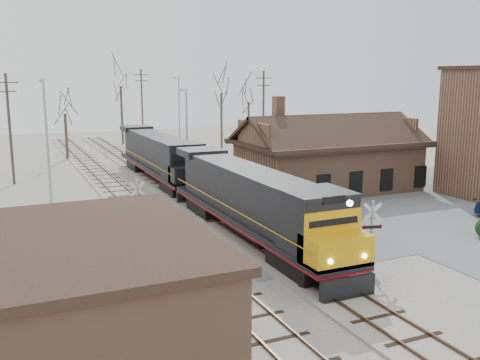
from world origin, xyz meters
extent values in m
plane|color=#AAA499|center=(0.00, 0.00, 0.00)|extent=(140.00, 140.00, 0.00)
cube|color=#5B5B60|center=(0.00, 0.00, 0.01)|extent=(60.00, 9.00, 0.03)
cube|color=#5B5B60|center=(18.00, 4.00, 0.02)|extent=(22.00, 26.00, 0.03)
cube|color=#AAA499|center=(0.00, 15.00, 0.06)|extent=(3.40, 90.00, 0.12)
cube|color=#473323|center=(-0.72, 15.00, 0.17)|extent=(0.08, 90.00, 0.14)
cube|color=#473323|center=(0.72, 15.00, 0.17)|extent=(0.08, 90.00, 0.14)
cube|color=#AAA499|center=(-4.50, 15.00, 0.06)|extent=(3.40, 90.00, 0.12)
cube|color=#473323|center=(-5.22, 15.00, 0.17)|extent=(0.08, 90.00, 0.14)
cube|color=#473323|center=(-3.78, 15.00, 0.17)|extent=(0.08, 90.00, 0.14)
cube|color=#91664B|center=(12.00, 12.00, 2.00)|extent=(14.00, 8.00, 4.00)
cube|color=black|center=(12.00, 12.00, 4.10)|extent=(15.20, 9.20, 0.30)
cube|color=black|center=(12.00, 9.70, 5.10)|extent=(15.00, 4.71, 2.66)
cube|color=black|center=(12.00, 14.30, 5.10)|extent=(15.00, 4.71, 2.66)
cube|color=#91664B|center=(8.00, 13.50, 6.80)|extent=(0.80, 0.80, 2.20)
cube|color=#91664B|center=(-13.00, -8.00, 2.00)|extent=(12.00, 10.00, 4.00)
cube|color=black|center=(-13.00, -8.00, 4.15)|extent=(12.40, 10.40, 0.30)
cube|color=black|center=(0.00, -4.38, 0.53)|extent=(2.43, 3.88, 0.97)
cube|color=black|center=(0.00, 8.24, 0.53)|extent=(2.43, 3.88, 0.97)
cube|color=black|center=(0.00, 1.93, 1.31)|extent=(2.91, 19.42, 0.34)
cube|color=maroon|center=(0.00, 1.93, 1.10)|extent=(2.93, 19.42, 0.12)
cube|color=black|center=(0.00, 3.14, 2.82)|extent=(2.52, 14.08, 2.72)
cube|color=black|center=(0.00, -5.26, 2.82)|extent=(2.91, 2.72, 2.72)
cube|color=#DB9C0B|center=(0.00, -6.91, 1.99)|extent=(2.91, 1.75, 1.36)
cube|color=black|center=(0.00, -7.88, 0.53)|extent=(2.72, 0.25, 0.97)
cylinder|color=#FFF2CC|center=(0.00, -7.80, 4.27)|extent=(0.27, 0.10, 0.27)
cube|color=black|center=(0.00, 15.54, 0.53)|extent=(2.43, 3.88, 0.97)
cube|color=black|center=(0.00, 28.16, 0.53)|extent=(2.43, 3.88, 0.97)
cube|color=black|center=(0.00, 21.85, 1.31)|extent=(2.91, 19.42, 0.34)
cube|color=maroon|center=(0.00, 21.85, 1.10)|extent=(2.93, 19.42, 0.12)
cube|color=black|center=(0.00, 23.06, 2.82)|extent=(2.52, 14.08, 2.72)
cube|color=black|center=(0.00, 14.66, 2.82)|extent=(2.91, 2.72, 2.72)
cube|color=black|center=(0.00, 13.01, 1.99)|extent=(2.91, 1.75, 1.36)
cube|color=black|center=(0.00, 12.04, 0.53)|extent=(2.72, 0.25, 0.97)
cylinder|color=#A5A8AD|center=(2.85, -5.73, 1.83)|extent=(0.13, 0.13, 3.65)
cube|color=silver|center=(2.85, -5.73, 3.10)|extent=(0.93, 0.28, 0.96)
cube|color=silver|center=(2.85, -5.73, 3.10)|extent=(0.93, 0.28, 0.96)
cube|color=black|center=(2.85, -5.73, 2.37)|extent=(0.83, 0.36, 0.14)
cylinder|color=#B20C0C|center=(2.46, -5.63, 2.37)|extent=(0.23, 0.13, 0.22)
cylinder|color=#B20C0C|center=(3.25, -5.84, 2.37)|extent=(0.23, 0.13, 0.22)
cube|color=#A5A8AD|center=(2.85, -5.73, 0.82)|extent=(0.37, 0.27, 0.46)
cylinder|color=#A5A8AD|center=(-6.09, 4.52, 1.77)|extent=(0.12, 0.12, 3.54)
cube|color=silver|center=(-6.09, 4.52, 3.01)|extent=(0.93, 0.12, 0.93)
cube|color=silver|center=(-6.09, 4.52, 3.01)|extent=(0.93, 0.12, 0.93)
cube|color=black|center=(-6.09, 4.52, 2.30)|extent=(0.81, 0.22, 0.13)
cylinder|color=#B20C0C|center=(-5.69, 4.55, 2.30)|extent=(0.22, 0.10, 0.21)
cylinder|color=#B20C0C|center=(-6.48, 4.48, 2.30)|extent=(0.22, 0.10, 0.21)
cube|color=#A5A8AD|center=(-6.09, 4.52, 0.80)|extent=(0.35, 0.27, 0.44)
cylinder|color=#A5A8AD|center=(-10.10, 15.01, 4.67)|extent=(0.18, 0.18, 9.34)
cylinder|color=#A5A8AD|center=(-10.10, 15.91, 9.24)|extent=(0.12, 1.80, 0.12)
cube|color=#A5A8AD|center=(-10.10, 16.71, 9.14)|extent=(0.25, 0.50, 0.12)
cylinder|color=#A5A8AD|center=(3.55, 24.06, 4.17)|extent=(0.18, 0.18, 8.34)
cylinder|color=#A5A8AD|center=(3.55, 24.96, 8.24)|extent=(0.12, 1.80, 0.12)
cube|color=#A5A8AD|center=(3.55, 25.76, 8.14)|extent=(0.25, 0.50, 0.12)
cylinder|color=#A5A8AD|center=(6.96, 37.09, 4.77)|extent=(0.18, 0.18, 9.55)
cylinder|color=#A5A8AD|center=(6.96, 37.99, 9.45)|extent=(0.12, 1.80, 0.12)
cube|color=#A5A8AD|center=(6.96, 38.79, 9.35)|extent=(0.25, 0.50, 0.12)
cylinder|color=#382D23|center=(-12.36, 25.40, 4.89)|extent=(0.24, 0.24, 9.79)
cube|color=#382D23|center=(-12.36, 25.40, 8.99)|extent=(2.00, 0.10, 0.10)
cube|color=#382D23|center=(-12.36, 25.40, 8.19)|extent=(1.60, 0.10, 0.10)
cylinder|color=#382D23|center=(4.98, 47.59, 5.26)|extent=(0.24, 0.24, 10.52)
cube|color=#382D23|center=(4.98, 47.59, 9.72)|extent=(2.00, 0.10, 0.10)
cube|color=#382D23|center=(4.98, 47.59, 8.92)|extent=(1.60, 0.10, 0.10)
cylinder|color=#382D23|center=(14.19, 28.59, 5.06)|extent=(0.24, 0.24, 10.12)
cube|color=#382D23|center=(14.19, 28.59, 9.32)|extent=(2.00, 0.10, 0.10)
cube|color=#382D23|center=(14.19, 28.59, 8.52)|extent=(1.60, 0.10, 0.10)
cylinder|color=#382D23|center=(-6.21, 38.86, 2.65)|extent=(0.32, 0.32, 5.30)
cylinder|color=#382D23|center=(2.72, 50.36, 4.07)|extent=(0.32, 0.32, 8.15)
cylinder|color=#382D23|center=(13.87, 40.37, 3.69)|extent=(0.32, 0.32, 7.38)
cylinder|color=#382D23|center=(17.32, 39.23, 3.08)|extent=(0.32, 0.32, 6.16)
camera|label=1|loc=(-13.09, -25.75, 9.47)|focal=40.00mm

